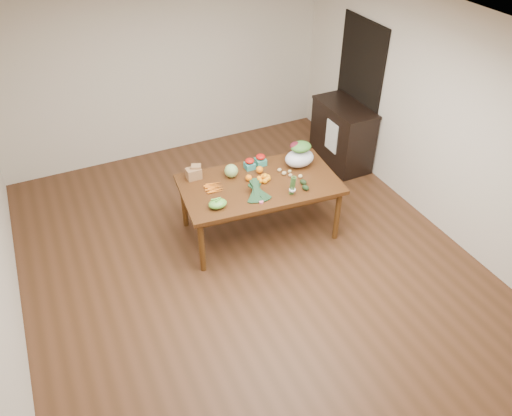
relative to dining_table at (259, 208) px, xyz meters
name	(u,v)px	position (x,y,z in m)	size (l,w,h in m)	color
floor	(249,265)	(-0.38, -0.52, -0.38)	(6.00, 6.00, 0.00)	#52301C
ceiling	(247,36)	(-0.38, -0.52, 2.33)	(5.00, 6.00, 0.02)	white
room_walls	(248,169)	(-0.38, -0.52, 0.97)	(5.02, 6.02, 2.70)	silver
dining_table	(259,208)	(0.00, 0.00, 0.00)	(1.87, 1.04, 0.75)	#492A11
doorway_dark	(358,93)	(2.10, 1.08, 0.68)	(0.02, 1.00, 2.10)	black
cabinet	(342,135)	(1.84, 0.98, 0.10)	(0.52, 1.02, 0.94)	black
dish_towel	(331,137)	(1.58, 0.88, 0.18)	(0.02, 0.28, 0.45)	white
paper_bag	(194,173)	(-0.67, 0.42, 0.46)	(0.23, 0.19, 0.16)	#986644
cabbage	(231,171)	(-0.25, 0.26, 0.46)	(0.16, 0.16, 0.16)	#95B568
strawberry_basket_a	(250,165)	(0.03, 0.33, 0.43)	(0.12, 0.12, 0.11)	red
strawberry_basket_b	(261,161)	(0.19, 0.36, 0.43)	(0.13, 0.13, 0.11)	red
orange_a	(249,178)	(-0.10, 0.09, 0.42)	(0.08, 0.08, 0.08)	orange
orange_b	(260,170)	(0.09, 0.19, 0.42)	(0.09, 0.09, 0.09)	#FFA30F
orange_c	(263,177)	(0.07, 0.05, 0.41)	(0.07, 0.07, 0.07)	orange
mandarin_cluster	(265,177)	(0.08, 0.01, 0.42)	(0.18, 0.18, 0.10)	orange
carrots	(215,187)	(-0.53, 0.12, 0.39)	(0.22, 0.22, 0.03)	orange
snap_pea_bag	(218,204)	(-0.63, -0.24, 0.42)	(0.21, 0.16, 0.10)	#6CAA39
kale_bunch	(258,192)	(-0.15, -0.27, 0.45)	(0.32, 0.40, 0.16)	black
asparagus_bundle	(293,185)	(0.24, -0.38, 0.50)	(0.08, 0.08, 0.25)	#52863D
potato_a	(284,173)	(0.34, 0.02, 0.40)	(0.06, 0.05, 0.05)	tan
potato_b	(290,175)	(0.39, -0.04, 0.40)	(0.05, 0.05, 0.04)	tan
potato_c	(290,171)	(0.43, 0.04, 0.39)	(0.05, 0.04, 0.04)	tan
potato_d	(279,170)	(0.33, 0.11, 0.40)	(0.05, 0.05, 0.04)	tan
potato_e	(300,176)	(0.49, -0.12, 0.40)	(0.05, 0.05, 0.05)	#DEBD80
avocado_a	(305,188)	(0.42, -0.36, 0.41)	(0.06, 0.09, 0.06)	black
avocado_b	(303,182)	(0.45, -0.25, 0.41)	(0.06, 0.09, 0.06)	black
salad_bag	(300,155)	(0.61, 0.13, 0.52)	(0.38, 0.28, 0.29)	silver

